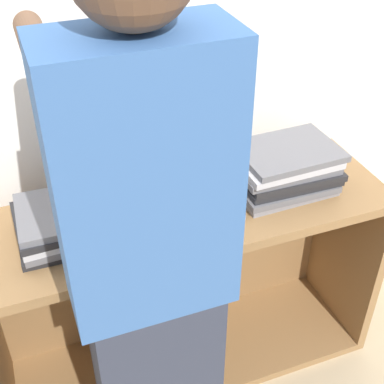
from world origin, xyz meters
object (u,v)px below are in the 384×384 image
Objects in this scene: laptop_open at (178,188)px; laptop_stack_left at (73,221)px; laptop_stack_right at (284,168)px; person at (150,280)px.

laptop_open is 1.06× the size of laptop_stack_left.
laptop_stack_left is 0.73m from laptop_stack_right.
laptop_stack_left is at bearing 179.89° from laptop_stack_right.
person reaches higher than laptop_open.
laptop_stack_left is (-0.37, -0.06, 0.01)m from laptop_open.
laptop_open reaches higher than laptop_stack_right.
laptop_stack_right is (0.36, -0.06, 0.03)m from laptop_open.
laptop_open is at bearing 9.29° from laptop_stack_left.
person is (-0.60, -0.40, 0.05)m from laptop_stack_right.
laptop_stack_right reaches higher than laptop_stack_left.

